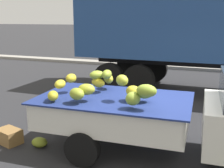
% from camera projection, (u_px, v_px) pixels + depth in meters
% --- Properties ---
extents(ground, '(220.00, 220.00, 0.00)m').
position_uv_depth(ground, '(171.00, 150.00, 5.65)').
color(ground, '#28282B').
extents(curb_strip, '(80.00, 0.80, 0.16)m').
position_uv_depth(curb_strip, '(202.00, 69.00, 14.45)').
color(curb_strip, gray).
rests_on(curb_strip, ground).
extents(fallen_banana_bunch_near_tailgate, '(0.36, 0.30, 0.20)m').
position_uv_depth(fallen_banana_bunch_near_tailgate, '(40.00, 142.00, 5.77)').
color(fallen_banana_bunch_near_tailgate, olive).
rests_on(fallen_banana_bunch_near_tailgate, ground).
extents(produce_crate, '(0.60, 0.49, 0.31)m').
position_uv_depth(produce_crate, '(9.00, 136.00, 5.94)').
color(produce_crate, olive).
rests_on(produce_crate, ground).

